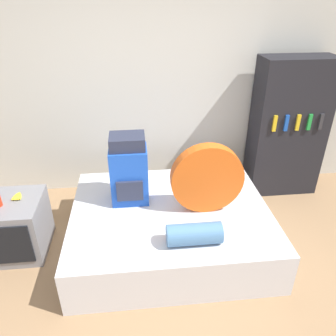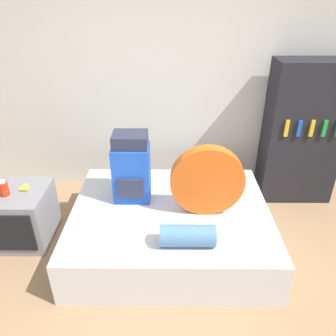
# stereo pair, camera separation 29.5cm
# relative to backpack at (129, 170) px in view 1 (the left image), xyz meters

# --- Properties ---
(ground_plane) EXTENTS (16.00, 16.00, 0.00)m
(ground_plane) POSITION_rel_backpack_xyz_m (0.33, -1.07, -0.77)
(ground_plane) COLOR #997551
(wall_back) EXTENTS (8.00, 0.05, 2.60)m
(wall_back) POSITION_rel_backpack_xyz_m (0.33, 1.01, 0.53)
(wall_back) COLOR silver
(wall_back) RESTS_ON ground_plane
(bed) EXTENTS (1.90, 1.54, 0.43)m
(bed) POSITION_rel_backpack_xyz_m (0.38, -0.20, -0.55)
(bed) COLOR silver
(bed) RESTS_ON ground_plane
(backpack) EXTENTS (0.36, 0.32, 0.69)m
(backpack) POSITION_rel_backpack_xyz_m (0.00, 0.00, 0.00)
(backpack) COLOR blue
(backpack) RESTS_ON bed
(tent_bag) EXTENTS (0.68, 0.12, 0.68)m
(tent_bag) POSITION_rel_backpack_xyz_m (0.71, -0.23, 0.00)
(tent_bag) COLOR #E05B19
(tent_bag) RESTS_ON bed
(sleeping_roll) EXTENTS (0.46, 0.18, 0.18)m
(sleeping_roll) POSITION_rel_backpack_xyz_m (0.52, -0.70, -0.24)
(sleeping_roll) COLOR teal
(sleeping_roll) RESTS_ON bed
(television) EXTENTS (0.50, 0.59, 0.56)m
(television) POSITION_rel_backpack_xyz_m (-1.10, -0.13, -0.48)
(television) COLOR gray
(television) RESTS_ON ground_plane
(banana_bunch) EXTENTS (0.11, 0.14, 0.03)m
(banana_bunch) POSITION_rel_backpack_xyz_m (-1.06, -0.05, -0.19)
(banana_bunch) COLOR yellow
(banana_bunch) RESTS_ON television
(bookshelf) EXTENTS (0.85, 0.41, 1.66)m
(bookshelf) POSITION_rel_backpack_xyz_m (1.90, 0.71, 0.06)
(bookshelf) COLOR black
(bookshelf) RESTS_ON ground_plane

